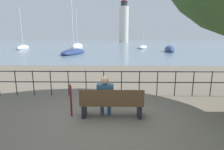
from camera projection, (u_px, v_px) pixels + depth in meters
ground_plane at (112, 116)px, 5.32m from camera, size 1000.00×1000.00×0.00m
harbor_water at (115, 41)px, 162.20m from camera, size 600.00×300.00×0.01m
park_bench at (112, 104)px, 5.17m from camera, size 1.86×0.45×0.90m
seated_person_left at (105, 95)px, 5.19m from camera, size 0.49×0.35×1.25m
promenade_railing at (113, 79)px, 7.12m from camera, size 15.35×0.04×1.05m
closed_umbrella at (71, 98)px, 5.23m from camera, size 0.09×0.09×1.04m
sailboat_0 at (23, 48)px, 40.68m from camera, size 3.99×9.02×9.66m
sailboat_1 at (74, 52)px, 27.58m from camera, size 3.64×7.80×10.93m
sailboat_2 at (143, 47)px, 43.58m from camera, size 4.09×8.06×7.01m
sailboat_3 at (169, 50)px, 32.13m from camera, size 2.87×6.09×7.57m
sailboat_4 at (77, 47)px, 44.09m from camera, size 2.85×6.82×10.20m
harbor_lighthouse at (124, 22)px, 117.30m from camera, size 6.17×6.17×28.42m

